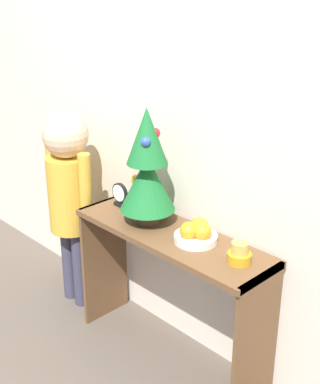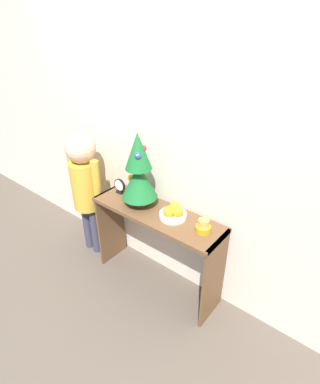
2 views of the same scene
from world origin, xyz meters
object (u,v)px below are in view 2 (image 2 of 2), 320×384
(fruit_bowl, at_px, (173,213))
(desk_clock, at_px, (120,186))
(mini_tree, at_px, (139,171))
(child_figure, at_px, (85,180))
(singing_bowl, at_px, (203,227))

(fruit_bowl, bearing_deg, desk_clock, 178.69)
(mini_tree, xyz_separation_m, child_figure, (-0.60, -0.05, -0.25))
(fruit_bowl, distance_m, desk_clock, 0.55)
(singing_bowl, xyz_separation_m, child_figure, (-1.16, -0.06, -0.00))
(singing_bowl, relative_size, desk_clock, 0.82)
(singing_bowl, height_order, desk_clock, desk_clock)
(singing_bowl, bearing_deg, mini_tree, -178.88)
(mini_tree, bearing_deg, singing_bowl, 1.12)
(desk_clock, bearing_deg, singing_bowl, -1.49)
(mini_tree, height_order, desk_clock, mini_tree)
(desk_clock, bearing_deg, mini_tree, -7.34)
(fruit_bowl, bearing_deg, child_figure, -175.81)
(mini_tree, xyz_separation_m, fruit_bowl, (0.31, 0.02, -0.24))
(mini_tree, distance_m, desk_clock, 0.33)
(mini_tree, relative_size, singing_bowl, 5.55)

